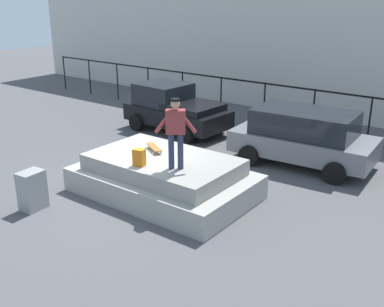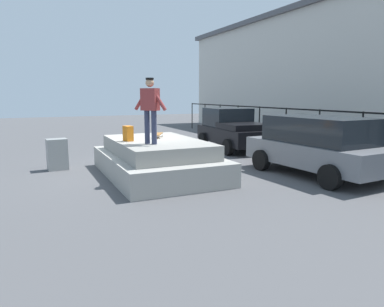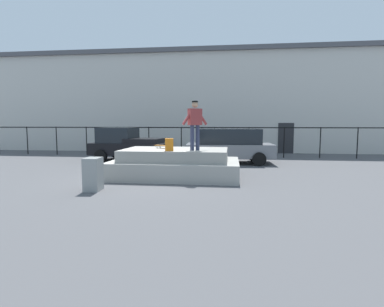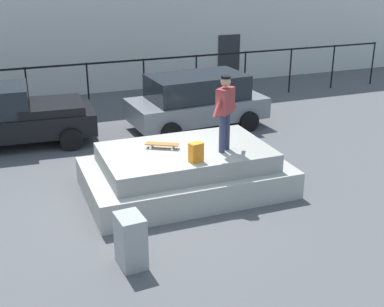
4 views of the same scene
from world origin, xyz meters
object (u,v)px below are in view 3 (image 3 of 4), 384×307
Objects in this scene: skateboarder at (195,122)px; utility_box at (93,174)px; skateboard at (163,146)px; backpack at (169,145)px; car_black_pickup_near at (128,144)px; car_grey_hatchback_mid at (230,145)px.

skateboarder is 3.85m from utility_box.
skateboarder is 2.24× the size of skateboard.
skateboarder is at bearing 11.63° from backpack.
backpack is 0.10× the size of car_black_pickup_near.
car_grey_hatchback_mid reaches higher than backpack.
car_black_pickup_near is at bearing 175.74° from car_grey_hatchback_mid.
utility_box is (-2.78, -2.17, -1.56)m from skateboarder.
backpack is 0.10× the size of car_grey_hatchback_mid.
backpack is at bearing -111.87° from car_grey_hatchback_mid.
car_grey_hatchback_mid is (2.04, 5.08, -0.35)m from backpack.
car_black_pickup_near is at bearing 123.14° from skateboard.
skateboarder reaches higher than car_grey_hatchback_mid.
skateboarder is 1.22m from backpack.
utility_box is (1.40, -7.25, -0.39)m from car_black_pickup_near.
car_grey_hatchback_mid reaches higher than utility_box.
backpack is (0.43, -1.03, 0.11)m from skateboard.
skateboarder reaches higher than utility_box.
utility_box is at bearing -120.13° from car_grey_hatchback_mid.
car_grey_hatchback_mid is at bearing 55.34° from utility_box.
car_grey_hatchback_mid is 4.46× the size of utility_box.
skateboard is at bearing 99.55° from backpack.
skateboard is at bearing 153.33° from skateboarder.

